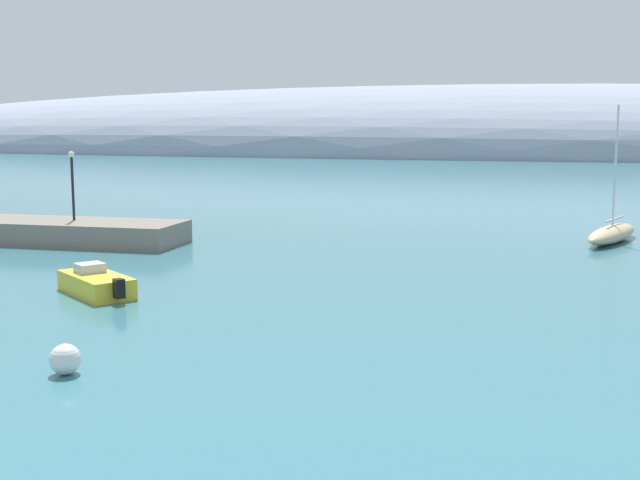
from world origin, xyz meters
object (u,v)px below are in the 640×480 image
Objects in this scene: motorboat_yellow_alongside_breakwater at (96,284)px; mooring_buoy_white at (65,359)px; sailboat_sand_outer_mooring at (612,233)px; harbor_lamp_post at (72,178)px.

motorboat_yellow_alongside_breakwater is 4.94× the size of mooring_buoy_white.
harbor_lamp_post is (-31.13, -9.40, 3.36)m from sailboat_sand_outer_mooring.
sailboat_sand_outer_mooring is 1.99× the size of harbor_lamp_post.
harbor_lamp_post is at bearing -17.87° from motorboat_yellow_alongside_breakwater.
motorboat_yellow_alongside_breakwater is 11.15m from mooring_buoy_white.
motorboat_yellow_alongside_breakwater is (-21.57, -22.24, -0.09)m from sailboat_sand_outer_mooring.
motorboat_yellow_alongside_breakwater is at bearing 117.76° from mooring_buoy_white.
sailboat_sand_outer_mooring reaches higher than mooring_buoy_white.
mooring_buoy_white is at bearing -8.34° from sailboat_sand_outer_mooring.
mooring_buoy_white is at bearing 153.22° from motorboat_yellow_alongside_breakwater.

